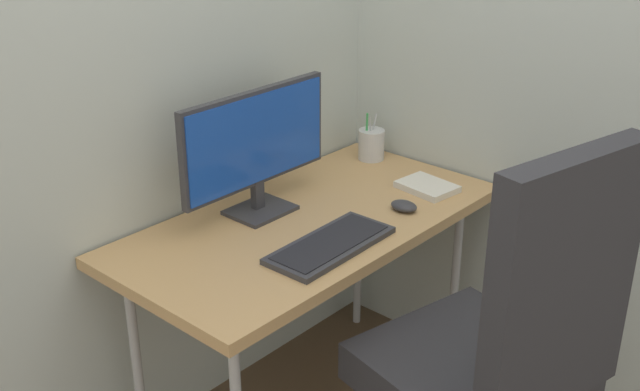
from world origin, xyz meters
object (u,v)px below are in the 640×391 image
office_chair (502,348)px  notebook (427,187)px  keyboard (330,245)px  monitor (256,144)px  mouse (404,206)px  pen_holder (371,144)px

office_chair → notebook: office_chair is taller
keyboard → monitor: bearing=83.9°
keyboard → notebook: size_ratio=2.23×
office_chair → keyboard: (-0.07, 0.51, 0.14)m
office_chair → monitor: bearing=92.2°
office_chair → notebook: (0.45, 0.54, 0.14)m
mouse → pen_holder: bearing=48.2°
notebook → keyboard: bearing=-170.2°
keyboard → pen_holder: 0.70m
office_chair → mouse: (0.27, 0.51, 0.14)m
monitor → mouse: (0.30, -0.33, -0.20)m
office_chair → notebook: 0.72m
mouse → notebook: bearing=8.5°
monitor → mouse: bearing=-47.7°
office_chair → mouse: size_ratio=13.31×
office_chair → mouse: office_chair is taller
monitor → keyboard: monitor is taller
mouse → notebook: mouse is taller
office_chair → monitor: size_ratio=2.06×
mouse → office_chair: bearing=-121.1°
mouse → notebook: (0.18, 0.04, -0.00)m
pen_holder → notebook: bearing=-107.4°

